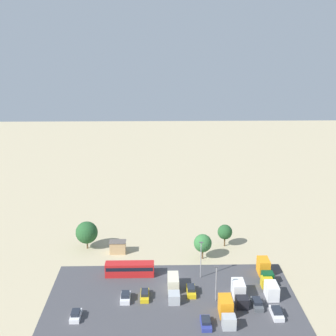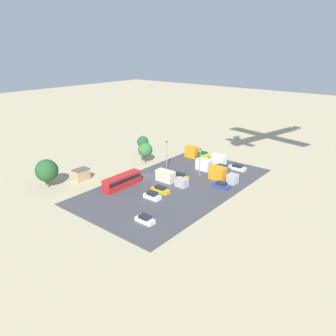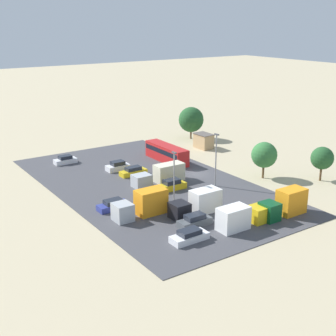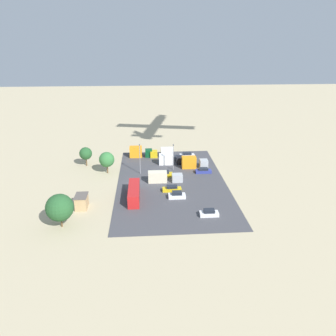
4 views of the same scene
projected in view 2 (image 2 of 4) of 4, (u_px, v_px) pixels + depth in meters
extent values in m
plane|color=tan|center=(148.00, 176.00, 87.91)|extent=(400.00, 400.00, 0.00)
cube|color=#424247|center=(176.00, 185.00, 82.22)|extent=(50.80, 28.54, 0.08)
cube|color=tan|center=(81.00, 175.00, 85.03)|extent=(3.85, 2.50, 2.94)
cube|color=#59514C|center=(81.00, 169.00, 84.50)|extent=(4.09, 2.74, 0.12)
cube|color=red|center=(122.00, 181.00, 80.70)|extent=(10.84, 2.60, 3.05)
cube|color=black|center=(122.00, 179.00, 80.51)|extent=(10.41, 2.64, 0.85)
cube|color=silver|center=(152.00, 197.00, 74.80)|extent=(1.93, 4.09, 0.94)
cube|color=#1E232D|center=(152.00, 193.00, 74.51)|extent=(1.62, 2.29, 0.69)
cube|color=gold|center=(180.00, 177.00, 85.92)|extent=(1.80, 4.65, 0.95)
cube|color=#1E232D|center=(180.00, 174.00, 85.63)|extent=(1.52, 2.60, 0.70)
cube|color=gold|center=(160.00, 190.00, 78.17)|extent=(1.72, 4.71, 0.84)
cube|color=#1E232D|center=(160.00, 188.00, 77.91)|extent=(1.44, 2.64, 0.62)
cube|color=silver|center=(145.00, 220.00, 64.66)|extent=(1.82, 4.07, 0.86)
cube|color=#1E232D|center=(145.00, 217.00, 64.40)|extent=(1.53, 2.28, 0.63)
cube|color=silver|center=(237.00, 168.00, 92.48)|extent=(1.98, 4.77, 0.84)
cube|color=#1E232D|center=(238.00, 166.00, 92.23)|extent=(1.66, 2.67, 0.61)
cube|color=navy|center=(221.00, 186.00, 80.67)|extent=(1.87, 4.51, 0.83)
cube|color=#1E232D|center=(221.00, 183.00, 80.42)|extent=(1.57, 2.52, 0.61)
cube|color=#4C5156|center=(222.00, 169.00, 92.08)|extent=(1.84, 4.58, 0.91)
cube|color=#1E232D|center=(222.00, 166.00, 91.81)|extent=(1.55, 2.57, 0.66)
cube|color=#ADB2B7|center=(182.00, 183.00, 81.14)|extent=(2.31, 2.79, 2.03)
cube|color=beige|center=(165.00, 176.00, 84.11)|extent=(2.31, 4.95, 2.90)
cube|color=gold|center=(206.00, 158.00, 99.02)|extent=(2.37, 2.27, 2.10)
cube|color=white|center=(219.00, 159.00, 96.32)|extent=(2.37, 4.04, 3.00)
cube|color=#0C4723|center=(203.00, 156.00, 100.30)|extent=(2.41, 2.19, 2.44)
cube|color=orange|center=(192.00, 152.00, 102.58)|extent=(2.41, 3.90, 3.49)
cube|color=#ADB2B7|center=(232.00, 179.00, 82.94)|extent=(2.47, 2.33, 2.39)
cube|color=orange|center=(217.00, 173.00, 85.37)|extent=(2.47, 4.15, 3.41)
cube|color=black|center=(217.00, 170.00, 89.51)|extent=(2.42, 2.32, 2.18)
cube|color=white|center=(204.00, 165.00, 91.94)|extent=(2.42, 4.12, 3.12)
cylinder|color=brown|center=(143.00, 150.00, 106.61)|extent=(0.36, 0.36, 2.47)
sphere|color=#235128|center=(143.00, 142.00, 105.69)|extent=(3.74, 3.74, 3.74)
cylinder|color=brown|center=(48.00, 183.00, 80.99)|extent=(0.36, 0.36, 2.26)
sphere|color=#235128|center=(47.00, 171.00, 79.87)|extent=(5.54, 5.54, 5.54)
cylinder|color=brown|center=(145.00, 159.00, 97.97)|extent=(0.36, 0.36, 2.43)
sphere|color=#337038|center=(145.00, 150.00, 96.99)|extent=(4.30, 4.30, 4.30)
cylinder|color=gray|center=(167.00, 157.00, 90.45)|extent=(0.20, 0.20, 8.28)
cube|color=#4C4C51|center=(167.00, 141.00, 88.95)|extent=(0.90, 0.28, 0.20)
cylinder|color=gray|center=(200.00, 163.00, 86.55)|extent=(0.20, 0.20, 7.39)
cube|color=#4C4C51|center=(200.00, 149.00, 85.20)|extent=(0.90, 0.28, 0.20)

